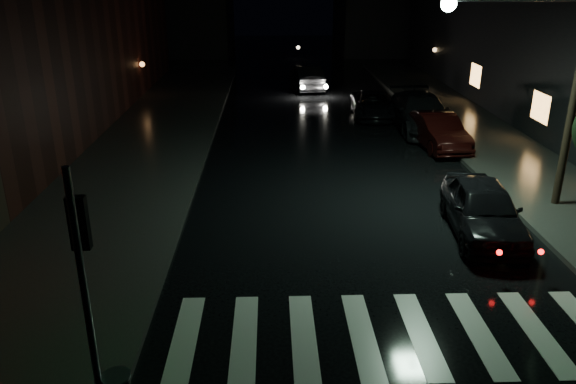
{
  "coord_description": "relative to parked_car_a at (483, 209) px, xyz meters",
  "views": [
    {
      "loc": [
        0.58,
        -9.04,
        6.87
      ],
      "look_at": [
        1.01,
        4.47,
        1.6
      ],
      "focal_mm": 35.0,
      "sensor_mm": 36.0,
      "label": 1
    }
  ],
  "objects": [
    {
      "name": "crosswalk",
      "position": [
        -3.48,
        -4.68,
        -0.75
      ],
      "size": [
        9.0,
        3.0,
        0.01
      ],
      "primitive_type": "cube",
      "color": "beige",
      "rests_on": "ground"
    },
    {
      "name": "sidewalk_right",
      "position": [
        3.52,
        8.82,
        -0.68
      ],
      "size": [
        4.0,
        44.0,
        0.15
      ],
      "primitive_type": "cube",
      "color": "#282826",
      "rests_on": "ground"
    },
    {
      "name": "parked_car_d",
      "position": [
        -0.66,
        13.93,
        -0.12
      ],
      "size": [
        2.44,
        4.72,
        1.27
      ],
      "primitive_type": "imported",
      "rotation": [
        0.0,
        0.0,
        -0.07
      ],
      "color": "black",
      "rests_on": "ground"
    },
    {
      "name": "parked_car_a",
      "position": [
        0.0,
        0.0,
        0.0
      ],
      "size": [
        2.21,
        4.58,
        1.51
      ],
      "primitive_type": "imported",
      "rotation": [
        0.0,
        0.0,
        -0.1
      ],
      "color": "black",
      "rests_on": "ground"
    },
    {
      "name": "parked_car_b",
      "position": [
        1.12,
        8.43,
        -0.04
      ],
      "size": [
        1.84,
        4.45,
        1.43
      ],
      "primitive_type": "imported",
      "rotation": [
        0.0,
        0.0,
        0.08
      ],
      "color": "black",
      "rests_on": "ground"
    },
    {
      "name": "building_far_right",
      "position": [
        7.52,
        39.82,
        2.75
      ],
      "size": [
        14.0,
        10.0,
        7.0
      ],
      "primitive_type": "cube",
      "color": "black",
      "rests_on": "ground"
    },
    {
      "name": "sidewalk_left",
      "position": [
        -11.48,
        8.82,
        -0.68
      ],
      "size": [
        6.0,
        44.0,
        0.15
      ],
      "primitive_type": "cube",
      "color": "#282826",
      "rests_on": "ground"
    },
    {
      "name": "utility_pole",
      "position": [
        2.35,
        1.82,
        3.84
      ],
      "size": [
        4.92,
        0.44,
        8.0
      ],
      "color": "black",
      "rests_on": "ground"
    },
    {
      "name": "building_far_left",
      "position": [
        -16.48,
        39.82,
        3.25
      ],
      "size": [
        14.0,
        10.0,
        8.0
      ],
      "primitive_type": "cube",
      "color": "black",
      "rests_on": "ground"
    },
    {
      "name": "parked_car_c",
      "position": [
        1.11,
        11.27,
        0.07
      ],
      "size": [
        2.35,
        5.7,
        1.65
      ],
      "primitive_type": "imported",
      "rotation": [
        0.0,
        0.0,
        -0.01
      ],
      "color": "black",
      "rests_on": "ground"
    },
    {
      "name": "signal_pole_corner",
      "position": [
        -8.62,
        -6.64,
        0.79
      ],
      "size": [
        0.68,
        0.61,
        4.2
      ],
      "color": "slate",
      "rests_on": "ground"
    },
    {
      "name": "oncoming_car",
      "position": [
        -3.58,
        21.34,
        0.0
      ],
      "size": [
        2.08,
        4.73,
        1.51
      ],
      "primitive_type": "imported",
      "rotation": [
        0.0,
        0.0,
        3.25
      ],
      "color": "black",
      "rests_on": "ground"
    },
    {
      "name": "ground",
      "position": [
        -6.48,
        -5.18,
        -0.75
      ],
      "size": [
        120.0,
        120.0,
        0.0
      ],
      "primitive_type": "plane",
      "color": "black",
      "rests_on": "ground"
    }
  ]
}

